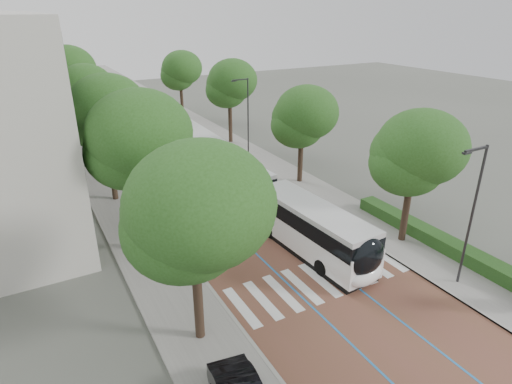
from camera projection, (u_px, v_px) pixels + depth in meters
ground at (328, 290)px, 23.47m from camera, size 160.00×160.00×0.00m
road at (137, 127)px, 55.60m from camera, size 11.00×140.00×0.02m
sidewalk_left at (76, 135)px, 52.23m from camera, size 4.00×140.00×0.12m
sidewalk_right at (191, 120)px, 58.92m from camera, size 4.00×140.00×0.12m
kerb_left at (92, 133)px, 53.08m from camera, size 0.20×140.00×0.14m
kerb_right at (178, 122)px, 58.07m from camera, size 0.20×140.00×0.14m
zebra_crossing at (320, 280)px, 24.36m from camera, size 10.55×3.60×0.01m
lane_line_left at (125, 129)px, 54.88m from camera, size 0.12×126.00×0.01m
lane_line_right at (149, 126)px, 56.30m from camera, size 0.12×126.00×0.01m
hedge at (442, 242)px, 27.33m from camera, size 1.20×14.00×0.80m
streetlight_near at (472, 207)px, 22.11m from camera, size 1.82×0.20×8.00m
streetlight_far at (246, 112)px, 42.19m from camera, size 1.82×0.20×8.00m
lamp_post_left at (168, 193)px, 25.55m from camera, size 0.14×0.14×8.00m
trees_left at (88, 100)px, 37.53m from camera, size 6.40×61.20×9.94m
trees_right at (254, 98)px, 42.54m from camera, size 5.61×47.56×8.77m
lead_bus at (277, 207)px, 29.48m from camera, size 3.58×18.51×3.20m
bus_queued_0 at (195, 145)px, 42.96m from camera, size 2.76×12.44×3.20m
bus_queued_1 at (155, 118)px, 53.60m from camera, size 3.03×12.49×3.20m
bus_queued_2 at (132, 101)px, 63.63m from camera, size 2.99×12.48×3.20m
bus_queued_3 at (113, 87)px, 74.20m from camera, size 3.11×12.50×3.20m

